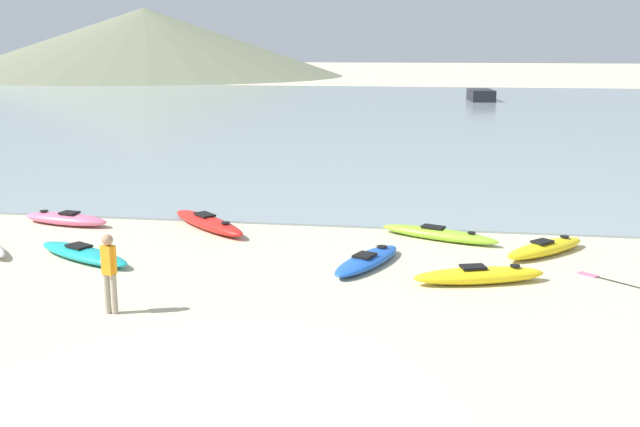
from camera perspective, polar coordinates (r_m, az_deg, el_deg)
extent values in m
plane|color=beige|center=(10.75, -8.31, -14.75)|extent=(400.00, 400.00, 0.00)
cube|color=gray|center=(55.18, 6.08, 7.60)|extent=(160.00, 70.00, 0.06)
cone|color=#6B7056|center=(124.80, -13.18, 12.60)|extent=(63.02, 63.02, 10.54)
ellipsoid|color=yellow|center=(18.77, 16.78, -2.54)|extent=(2.32, 2.38, 0.32)
cube|color=black|center=(18.62, 16.57, -2.06)|extent=(0.59, 0.59, 0.05)
cylinder|color=black|center=(19.32, 18.13, -1.68)|extent=(0.22, 0.22, 0.02)
ellipsoid|color=teal|center=(18.42, -17.58, -2.94)|extent=(3.10, 2.14, 0.29)
cube|color=black|center=(18.50, -17.90, -2.35)|extent=(0.69, 0.62, 0.05)
cylinder|color=black|center=(17.70, -16.02, -2.94)|extent=(0.26, 0.26, 0.02)
ellipsoid|color=#E5668C|center=(22.10, -18.79, -0.40)|extent=(2.74, 1.16, 0.33)
cube|color=black|center=(21.98, -18.56, 0.06)|extent=(0.54, 0.46, 0.05)
cylinder|color=black|center=(22.52, -20.29, 0.19)|extent=(0.24, 0.24, 0.02)
ellipsoid|color=blue|center=(17.11, 3.62, -3.58)|extent=(1.68, 2.88, 0.26)
cube|color=black|center=(16.95, 3.41, -3.19)|extent=(0.55, 0.61, 0.05)
cylinder|color=black|center=(17.74, 4.74, -2.52)|extent=(0.25, 0.25, 0.02)
ellipsoid|color=red|center=(20.70, -8.53, -0.69)|extent=(3.00, 2.90, 0.34)
cube|color=black|center=(20.81, -8.78, -0.07)|extent=(0.71, 0.70, 0.05)
cylinder|color=black|center=(19.84, -7.21, -0.69)|extent=(0.24, 0.24, 0.02)
ellipsoid|color=#8CCC2D|center=(19.58, 9.03, -1.56)|extent=(3.20, 1.79, 0.30)
cube|color=black|center=(19.60, 8.62, -1.01)|extent=(0.66, 0.52, 0.05)
cylinder|color=black|center=(19.23, 11.48, -1.43)|extent=(0.21, 0.21, 0.02)
ellipsoid|color=yellow|center=(16.20, 12.03, -4.64)|extent=(2.92, 1.45, 0.35)
cube|color=black|center=(16.09, 11.58, -4.00)|extent=(0.59, 0.48, 0.05)
cylinder|color=black|center=(16.43, 14.64, -3.86)|extent=(0.22, 0.22, 0.02)
cylinder|color=gray|center=(14.61, -15.89, -5.90)|extent=(0.11, 0.11, 0.77)
cylinder|color=gray|center=(14.56, -15.40, -5.94)|extent=(0.11, 0.11, 0.77)
cube|color=orange|center=(14.39, -15.80, -3.43)|extent=(0.25, 0.23, 0.55)
cylinder|color=orange|center=(14.44, -16.22, -3.35)|extent=(0.08, 0.08, 0.52)
cylinder|color=orange|center=(14.34, -15.39, -3.40)|extent=(0.08, 0.08, 0.52)
sphere|color=#A37A5B|center=(14.30, -15.90, -1.95)|extent=(0.21, 0.21, 0.21)
cube|color=black|center=(68.38, 12.16, 8.81)|extent=(2.41, 4.49, 0.98)
cylinder|color=black|center=(16.92, 23.15, -5.22)|extent=(1.45, 1.28, 0.03)
cube|color=#E5668C|center=(17.45, 19.75, -4.41)|extent=(0.45, 0.43, 0.03)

